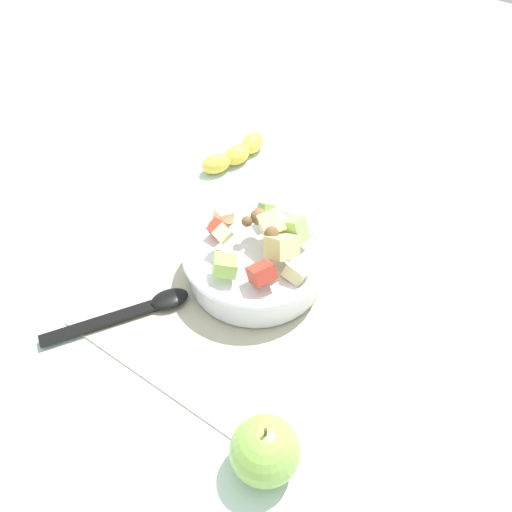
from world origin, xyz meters
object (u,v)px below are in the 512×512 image
object	(u,v)px
whole_apple	(265,451)
banana_whole	(235,154)
serving_spoon	(140,309)
salad_bowl	(257,259)

from	to	relation	value
whole_apple	banana_whole	xyz separation A→B (m)	(0.44, 0.38, -0.02)
serving_spoon	whole_apple	size ratio (longest dim) A/B	2.10
whole_apple	banana_whole	distance (m)	0.59
salad_bowl	banana_whole	distance (m)	0.29
salad_bowl	whole_apple	bearing A→B (deg)	-142.48
serving_spoon	whole_apple	world-z (taller)	whole_apple
banana_whole	salad_bowl	bearing A→B (deg)	-136.58
serving_spoon	whole_apple	distance (m)	0.29
whole_apple	salad_bowl	bearing A→B (deg)	37.52
serving_spoon	whole_apple	bearing A→B (deg)	-106.14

